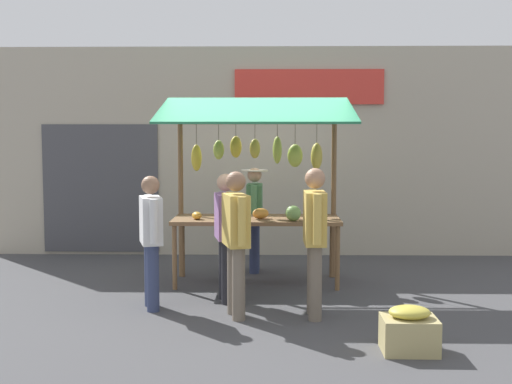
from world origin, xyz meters
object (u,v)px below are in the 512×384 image
at_px(market_stall, 258,168).
at_px(shopper_with_ponytail, 236,234).
at_px(shopper_in_striped_shirt, 151,234).
at_px(shopper_in_grey_tee, 315,232).
at_px(produce_crate_near, 409,331).
at_px(shopper_with_shopping_bag, 226,229).
at_px(vendor_with_sunhat, 255,212).

bearing_deg(market_stall, shopper_with_ponytail, 82.81).
distance_m(market_stall, shopper_in_striped_shirt, 1.94).
height_order(shopper_in_grey_tee, produce_crate_near, shopper_in_grey_tee).
height_order(shopper_in_grey_tee, shopper_with_ponytail, shopper_in_grey_tee).
distance_m(shopper_in_striped_shirt, shopper_with_shopping_bag, 0.89).
bearing_deg(shopper_in_striped_shirt, vendor_with_sunhat, -44.96).
bearing_deg(vendor_with_sunhat, produce_crate_near, 23.63).
xyz_separation_m(vendor_with_sunhat, produce_crate_near, (-1.49, 3.53, -0.68)).
xyz_separation_m(shopper_with_shopping_bag, produce_crate_near, (-1.79, 1.81, -0.67)).
bearing_deg(shopper_in_grey_tee, shopper_in_striped_shirt, 79.18).
bearing_deg(shopper_in_striped_shirt, market_stall, -57.64).
distance_m(shopper_in_striped_shirt, produce_crate_near, 3.07).
relative_size(market_stall, shopper_in_grey_tee, 1.54).
relative_size(market_stall, vendor_with_sunhat, 1.66).
height_order(market_stall, produce_crate_near, market_stall).
height_order(shopper_in_striped_shirt, produce_crate_near, shopper_in_striped_shirt).
height_order(vendor_with_sunhat, shopper_in_grey_tee, shopper_in_grey_tee).
xyz_separation_m(shopper_with_shopping_bag, shopper_with_ponytail, (-0.16, 0.67, 0.04)).
xyz_separation_m(shopper_in_grey_tee, shopper_with_shopping_bag, (1.00, -0.67, -0.07)).
bearing_deg(shopper_in_grey_tee, produce_crate_near, -146.05).
relative_size(shopper_with_shopping_bag, produce_crate_near, 3.04).
bearing_deg(shopper_with_shopping_bag, shopper_with_ponytail, -178.46).
height_order(vendor_with_sunhat, produce_crate_near, vendor_with_sunhat).
relative_size(shopper_in_grey_tee, shopper_with_ponytail, 1.02).
distance_m(market_stall, shopper_with_ponytail, 1.82).
bearing_deg(shopper_with_ponytail, shopper_in_striped_shirt, 56.09).
relative_size(shopper_in_striped_shirt, produce_crate_near, 3.02).
height_order(market_stall, vendor_with_sunhat, market_stall).
relative_size(vendor_with_sunhat, shopper_with_shopping_bag, 0.99).
bearing_deg(shopper_with_shopping_bag, produce_crate_near, -146.66).
distance_m(shopper_in_grey_tee, shopper_in_striped_shirt, 1.86).
bearing_deg(produce_crate_near, shopper_in_striped_shirt, -29.24).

